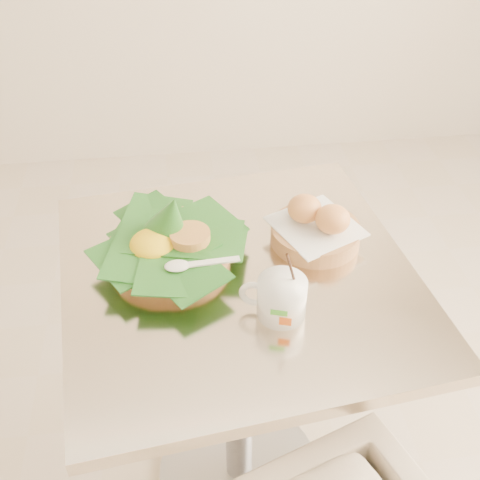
{
  "coord_description": "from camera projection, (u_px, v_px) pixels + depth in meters",
  "views": [
    {
      "loc": [
        0.05,
        -0.86,
        1.56
      ],
      "look_at": [
        0.16,
        0.05,
        0.82
      ],
      "focal_mm": 45.0,
      "sensor_mm": 36.0,
      "label": 1
    }
  ],
  "objects": [
    {
      "name": "cafe_table",
      "position": [
        239.0,
        346.0,
        1.35
      ],
      "size": [
        0.78,
        0.78,
        0.75
      ],
      "rotation": [
        0.0,
        0.0,
        0.12
      ],
      "color": "gray",
      "rests_on": "floor"
    },
    {
      "name": "coffee_mug",
      "position": [
        280.0,
        297.0,
        1.1
      ],
      "size": [
        0.12,
        0.1,
        0.16
      ],
      "rotation": [
        0.0,
        0.0,
        -0.29
      ],
      "color": "white",
      "rests_on": "cafe_table"
    },
    {
      "name": "rice_basket",
      "position": [
        169.0,
        241.0,
        1.23
      ],
      "size": [
        0.31,
        0.31,
        0.16
      ],
      "rotation": [
        0.0,
        0.0,
        0.38
      ],
      "color": "#B07B4B",
      "rests_on": "cafe_table"
    },
    {
      "name": "bread_basket",
      "position": [
        316.0,
        228.0,
        1.27
      ],
      "size": [
        0.21,
        0.21,
        0.1
      ],
      "rotation": [
        0.0,
        0.0,
        -0.36
      ],
      "color": "#B07B4B",
      "rests_on": "cafe_table"
    }
  ]
}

